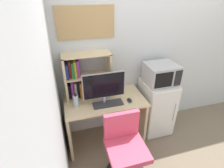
% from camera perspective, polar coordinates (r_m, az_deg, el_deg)
% --- Properties ---
extents(wall_back, '(6.40, 0.04, 2.60)m').
position_cam_1_polar(wall_back, '(3.12, 21.74, 10.72)').
color(wall_back, silver).
rests_on(wall_back, ground_plane).
extents(wall_left, '(0.04, 4.40, 2.60)m').
position_cam_1_polar(wall_left, '(1.15, -19.67, -22.74)').
color(wall_left, silver).
rests_on(wall_left, ground_plane).
extents(desk, '(1.13, 0.63, 0.78)m').
position_cam_1_polar(desk, '(2.65, -2.30, -9.46)').
color(desk, beige).
rests_on(desk, ground_plane).
extents(hutch_bookshelf, '(0.64, 0.27, 0.63)m').
position_cam_1_polar(hutch_bookshelf, '(2.48, -9.90, 2.21)').
color(hutch_bookshelf, beige).
rests_on(hutch_bookshelf, desk).
extents(monitor, '(0.57, 0.20, 0.45)m').
position_cam_1_polar(monitor, '(2.30, -2.59, -1.03)').
color(monitor, '#B7B7BC').
rests_on(monitor, desk).
extents(keyboard, '(0.41, 0.15, 0.02)m').
position_cam_1_polar(keyboard, '(2.39, -1.32, -6.45)').
color(keyboard, '#333338').
rests_on(keyboard, desk).
extents(computer_mouse, '(0.06, 0.11, 0.03)m').
position_cam_1_polar(computer_mouse, '(2.46, 5.68, -5.22)').
color(computer_mouse, black).
rests_on(computer_mouse, desk).
extents(water_bottle, '(0.07, 0.07, 0.19)m').
position_cam_1_polar(water_bottle, '(2.36, -11.63, -5.36)').
color(water_bottle, silver).
rests_on(water_bottle, desk).
extents(mini_fridge, '(0.47, 0.53, 0.90)m').
position_cam_1_polar(mini_fridge, '(3.00, 14.06, -7.11)').
color(mini_fridge, white).
rests_on(mini_fridge, ground_plane).
extents(microwave, '(0.45, 0.40, 0.30)m').
position_cam_1_polar(microwave, '(2.70, 15.52, 3.25)').
color(microwave, '#ADADB2').
rests_on(microwave, mini_fridge).
extents(desk_chair, '(0.53, 0.53, 0.88)m').
position_cam_1_polar(desk_chair, '(2.33, 4.22, -21.13)').
color(desk_chair, black).
rests_on(desk_chair, ground_plane).
extents(wall_corkboard, '(0.74, 0.02, 0.41)m').
position_cam_1_polar(wall_corkboard, '(2.38, -8.52, 19.12)').
color(wall_corkboard, tan).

